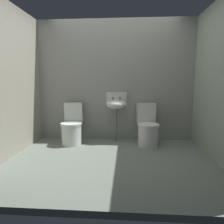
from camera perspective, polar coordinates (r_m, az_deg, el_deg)
The scene contains 7 objects.
ground_plane at distance 3.26m, azimuth -0.35°, elevation -13.72°, with size 3.57×2.62×0.08m, color slate.
wall_back at distance 4.17m, azimuth 0.86°, elevation 8.86°, with size 3.57×0.10×2.43m, color gray.
wall_left at distance 3.62m, azimuth -27.23°, elevation 7.96°, with size 0.10×2.42×2.43m, color #9B9786.
wall_right at distance 3.41m, azimuth 28.61°, elevation 7.88°, with size 0.10×2.42×2.43m, color #919D88.
toilet_left at distance 4.01m, azimuth -11.27°, elevation -4.20°, with size 0.42×0.61×0.78m.
toilet_right at distance 3.89m, azimuth 10.09°, elevation -4.55°, with size 0.43×0.62×0.78m.
sink at distance 3.99m, azimuth 1.22°, elevation 2.21°, with size 0.42×0.35×0.99m.
Camera 1 is at (0.23, -3.01, 1.20)m, focal length 32.06 mm.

